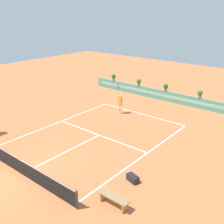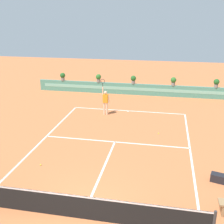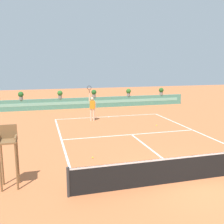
{
  "view_description": "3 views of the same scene",
  "coord_description": "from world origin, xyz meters",
  "px_view_note": "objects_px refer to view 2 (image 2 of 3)",
  "views": [
    {
      "loc": [
        11.98,
        -6.72,
        8.57
      ],
      "look_at": [
        -0.6,
        8.59,
        1.0
      ],
      "focal_mm": 43.55,
      "sensor_mm": 36.0,
      "label": 1
    },
    {
      "loc": [
        2.61,
        -7.75,
        6.85
      ],
      "look_at": [
        -0.6,
        8.59,
        1.0
      ],
      "focal_mm": 44.99,
      "sensor_mm": 36.0,
      "label": 2
    },
    {
      "loc": [
        -5.13,
        -7.72,
        4.18
      ],
      "look_at": [
        -0.6,
        8.59,
        1.0
      ],
      "focal_mm": 41.81,
      "sensor_mm": 36.0,
      "label": 3
    }
  ],
  "objects_px": {
    "potted_plant_centre": "(133,79)",
    "potted_plant_far_right": "(216,83)",
    "tennis_ball_near_baseline": "(158,133)",
    "potted_plant_right": "(173,81)",
    "potted_plant_far_left": "(63,76)",
    "potted_plant_left": "(98,78)",
    "tennis_player": "(106,100)",
    "tennis_ball_mid_court": "(41,165)",
    "gear_bag": "(219,178)"
  },
  "relations": [
    {
      "from": "potted_plant_centre",
      "to": "potted_plant_left",
      "type": "bearing_deg",
      "value": 180.0
    },
    {
      "from": "potted_plant_far_left",
      "to": "potted_plant_centre",
      "type": "height_order",
      "value": "same"
    },
    {
      "from": "gear_bag",
      "to": "potted_plant_centre",
      "type": "bearing_deg",
      "value": 112.25
    },
    {
      "from": "potted_plant_far_left",
      "to": "potted_plant_right",
      "type": "height_order",
      "value": "same"
    },
    {
      "from": "tennis_ball_mid_court",
      "to": "gear_bag",
      "type": "bearing_deg",
      "value": 1.4
    },
    {
      "from": "gear_bag",
      "to": "potted_plant_far_right",
      "type": "bearing_deg",
      "value": 82.82
    },
    {
      "from": "gear_bag",
      "to": "tennis_ball_mid_court",
      "type": "distance_m",
      "value": 8.13
    },
    {
      "from": "tennis_ball_near_baseline",
      "to": "potted_plant_right",
      "type": "height_order",
      "value": "potted_plant_right"
    },
    {
      "from": "gear_bag",
      "to": "potted_plant_left",
      "type": "height_order",
      "value": "potted_plant_left"
    },
    {
      "from": "potted_plant_far_left",
      "to": "tennis_ball_mid_court",
      "type": "bearing_deg",
      "value": -74.13
    },
    {
      "from": "potted_plant_far_left",
      "to": "potted_plant_left",
      "type": "height_order",
      "value": "same"
    },
    {
      "from": "potted_plant_right",
      "to": "tennis_ball_near_baseline",
      "type": "bearing_deg",
      "value": -95.95
    },
    {
      "from": "potted_plant_left",
      "to": "potted_plant_centre",
      "type": "xyz_separation_m",
      "value": [
        3.16,
        0.0,
        0.0
      ]
    },
    {
      "from": "potted_plant_centre",
      "to": "tennis_player",
      "type": "bearing_deg",
      "value": -102.93
    },
    {
      "from": "tennis_ball_near_baseline",
      "to": "tennis_ball_mid_court",
      "type": "bearing_deg",
      "value": -137.9
    },
    {
      "from": "potted_plant_right",
      "to": "potted_plant_centre",
      "type": "xyz_separation_m",
      "value": [
        -3.46,
        0.0,
        0.0
      ]
    },
    {
      "from": "potted_plant_centre",
      "to": "tennis_ball_near_baseline",
      "type": "bearing_deg",
      "value": -72.83
    },
    {
      "from": "potted_plant_far_right",
      "to": "gear_bag",
      "type": "bearing_deg",
      "value": -97.18
    },
    {
      "from": "tennis_ball_mid_court",
      "to": "potted_plant_far_left",
      "type": "xyz_separation_m",
      "value": [
        -3.76,
        13.24,
        1.38
      ]
    },
    {
      "from": "tennis_player",
      "to": "gear_bag",
      "type": "bearing_deg",
      "value": -48.32
    },
    {
      "from": "tennis_player",
      "to": "potted_plant_left",
      "type": "xyz_separation_m",
      "value": [
        -1.88,
        5.6,
        0.36
      ]
    },
    {
      "from": "gear_bag",
      "to": "potted_plant_left",
      "type": "xyz_separation_m",
      "value": [
        -8.5,
        13.04,
        1.23
      ]
    },
    {
      "from": "tennis_ball_near_baseline",
      "to": "tennis_ball_mid_court",
      "type": "distance_m",
      "value": 7.25
    },
    {
      "from": "potted_plant_far_right",
      "to": "tennis_player",
      "type": "bearing_deg",
      "value": -145.86
    },
    {
      "from": "tennis_ball_near_baseline",
      "to": "potted_plant_far_right",
      "type": "distance_m",
      "value": 9.55
    },
    {
      "from": "tennis_ball_near_baseline",
      "to": "potted_plant_far_right",
      "type": "height_order",
      "value": "potted_plant_far_right"
    },
    {
      "from": "potted_plant_centre",
      "to": "potted_plant_far_right",
      "type": "xyz_separation_m",
      "value": [
        6.98,
        0.0,
        0.0
      ]
    },
    {
      "from": "potted_plant_left",
      "to": "tennis_player",
      "type": "bearing_deg",
      "value": -71.49
    },
    {
      "from": "potted_plant_left",
      "to": "potted_plant_right",
      "type": "relative_size",
      "value": 1.0
    },
    {
      "from": "potted_plant_left",
      "to": "potted_plant_far_right",
      "type": "relative_size",
      "value": 1.0
    },
    {
      "from": "tennis_ball_mid_court",
      "to": "potted_plant_centre",
      "type": "relative_size",
      "value": 0.09
    },
    {
      "from": "tennis_ball_near_baseline",
      "to": "gear_bag",
      "type": "bearing_deg",
      "value": -59.51
    },
    {
      "from": "tennis_player",
      "to": "potted_plant_centre",
      "type": "bearing_deg",
      "value": 77.07
    },
    {
      "from": "potted_plant_left",
      "to": "tennis_ball_near_baseline",
      "type": "bearing_deg",
      "value": -55.53
    },
    {
      "from": "tennis_player",
      "to": "potted_plant_far_left",
      "type": "xyz_separation_m",
      "value": [
        -5.27,
        5.6,
        0.36
      ]
    },
    {
      "from": "tennis_ball_near_baseline",
      "to": "potted_plant_left",
      "type": "distance_m",
      "value": 10.25
    },
    {
      "from": "potted_plant_right",
      "to": "potted_plant_far_right",
      "type": "relative_size",
      "value": 1.0
    },
    {
      "from": "potted_plant_centre",
      "to": "potted_plant_right",
      "type": "bearing_deg",
      "value": 0.0
    },
    {
      "from": "tennis_ball_near_baseline",
      "to": "potted_plant_far_right",
      "type": "xyz_separation_m",
      "value": [
        4.39,
        8.37,
        1.38
      ]
    },
    {
      "from": "potted_plant_far_left",
      "to": "potted_plant_far_right",
      "type": "bearing_deg",
      "value": 0.0
    },
    {
      "from": "tennis_ball_mid_court",
      "to": "potted_plant_left",
      "type": "xyz_separation_m",
      "value": [
        -0.37,
        13.24,
        1.38
      ]
    },
    {
      "from": "tennis_ball_mid_court",
      "to": "potted_plant_left",
      "type": "relative_size",
      "value": 0.09
    },
    {
      "from": "gear_bag",
      "to": "potted_plant_far_left",
      "type": "distance_m",
      "value": 17.69
    },
    {
      "from": "tennis_player",
      "to": "potted_plant_centre",
      "type": "height_order",
      "value": "tennis_player"
    },
    {
      "from": "potted_plant_right",
      "to": "potted_plant_far_right",
      "type": "height_order",
      "value": "same"
    },
    {
      "from": "tennis_ball_near_baseline",
      "to": "potted_plant_far_left",
      "type": "bearing_deg",
      "value": 137.52
    },
    {
      "from": "potted_plant_left",
      "to": "potted_plant_far_right",
      "type": "xyz_separation_m",
      "value": [
        10.14,
        0.0,
        0.0
      ]
    },
    {
      "from": "gear_bag",
      "to": "potted_plant_far_left",
      "type": "xyz_separation_m",
      "value": [
        -11.89,
        13.04,
        1.23
      ]
    },
    {
      "from": "tennis_ball_mid_court",
      "to": "potted_plant_right",
      "type": "relative_size",
      "value": 0.09
    },
    {
      "from": "gear_bag",
      "to": "potted_plant_right",
      "type": "height_order",
      "value": "potted_plant_right"
    }
  ]
}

